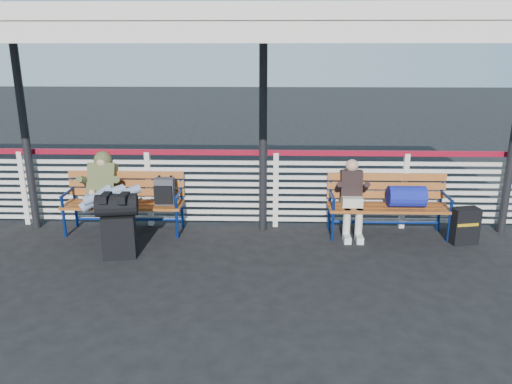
{
  "coord_description": "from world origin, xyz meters",
  "views": [
    {
      "loc": [
        1.91,
        -5.61,
        2.78
      ],
      "look_at": [
        1.72,
        1.0,
        0.83
      ],
      "focal_mm": 35.0,
      "sensor_mm": 36.0,
      "label": 1
    }
  ],
  "objects_px": {
    "bench_right": "(396,198)",
    "companion_person": "(352,197)",
    "bench_left": "(134,195)",
    "luggage_stack": "(118,223)",
    "traveler_man": "(106,192)",
    "suitcase_side": "(464,226)"
  },
  "relations": [
    {
      "from": "bench_right",
      "to": "companion_person",
      "type": "xyz_separation_m",
      "value": [
        -0.66,
        -0.01,
        0.01
      ]
    },
    {
      "from": "traveler_man",
      "to": "bench_left",
      "type": "bearing_deg",
      "value": 49.99
    },
    {
      "from": "suitcase_side",
      "to": "luggage_stack",
      "type": "bearing_deg",
      "value": 176.18
    },
    {
      "from": "bench_left",
      "to": "suitcase_side",
      "type": "height_order",
      "value": "bench_left"
    },
    {
      "from": "suitcase_side",
      "to": "bench_right",
      "type": "bearing_deg",
      "value": 150.33
    },
    {
      "from": "bench_right",
      "to": "companion_person",
      "type": "bearing_deg",
      "value": -178.83
    },
    {
      "from": "traveler_man",
      "to": "luggage_stack",
      "type": "bearing_deg",
      "value": -61.64
    },
    {
      "from": "luggage_stack",
      "to": "bench_left",
      "type": "bearing_deg",
      "value": 82.93
    },
    {
      "from": "companion_person",
      "to": "bench_right",
      "type": "bearing_deg",
      "value": 1.17
    },
    {
      "from": "luggage_stack",
      "to": "traveler_man",
      "type": "distance_m",
      "value": 0.77
    },
    {
      "from": "companion_person",
      "to": "suitcase_side",
      "type": "bearing_deg",
      "value": -10.52
    },
    {
      "from": "luggage_stack",
      "to": "companion_person",
      "type": "distance_m",
      "value": 3.4
    },
    {
      "from": "luggage_stack",
      "to": "traveler_man",
      "type": "relative_size",
      "value": 0.58
    },
    {
      "from": "luggage_stack",
      "to": "traveler_man",
      "type": "height_order",
      "value": "traveler_man"
    },
    {
      "from": "bench_right",
      "to": "traveler_man",
      "type": "height_order",
      "value": "traveler_man"
    },
    {
      "from": "traveler_man",
      "to": "companion_person",
      "type": "relative_size",
      "value": 1.36
    },
    {
      "from": "luggage_stack",
      "to": "companion_person",
      "type": "xyz_separation_m",
      "value": [
        3.27,
        0.94,
        0.11
      ]
    },
    {
      "from": "traveler_man",
      "to": "companion_person",
      "type": "distance_m",
      "value": 3.63
    },
    {
      "from": "traveler_man",
      "to": "companion_person",
      "type": "bearing_deg",
      "value": 4.64
    },
    {
      "from": "bench_left",
      "to": "suitcase_side",
      "type": "distance_m",
      "value": 4.94
    },
    {
      "from": "companion_person",
      "to": "luggage_stack",
      "type": "bearing_deg",
      "value": -163.95
    },
    {
      "from": "bench_left",
      "to": "companion_person",
      "type": "bearing_deg",
      "value": -1.15
    }
  ]
}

